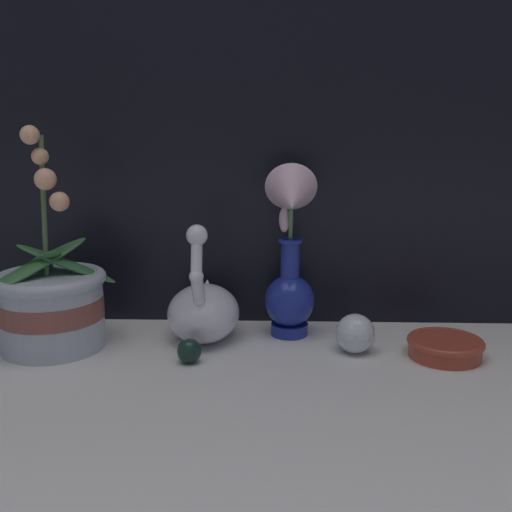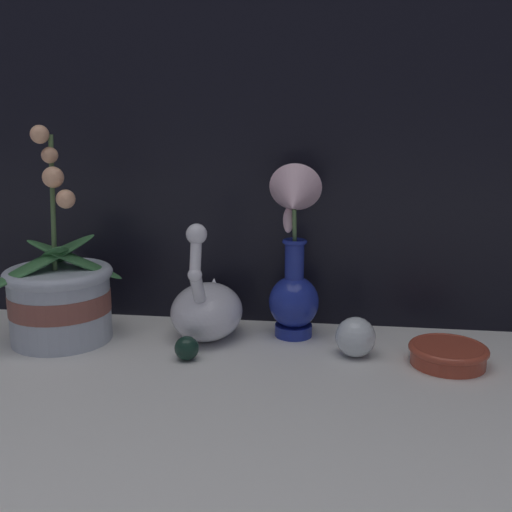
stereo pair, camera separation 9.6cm
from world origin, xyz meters
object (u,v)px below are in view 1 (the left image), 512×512
Objects in this scene: swan_figurine at (204,309)px; amber_dish at (445,346)px; blue_vase at (290,261)px; glass_sphere at (355,333)px; orchid_potted_plant at (51,301)px.

amber_dish is at bearing -9.62° from swan_figurine.
amber_dish is (0.25, -0.09, -0.12)m from blue_vase.
amber_dish is at bearing -18.99° from blue_vase.
amber_dish is at bearing -6.22° from glass_sphere.
glass_sphere is (0.50, -0.01, -0.05)m from orchid_potted_plant.
swan_figurine is 0.70× the size of blue_vase.
blue_vase is 2.49× the size of amber_dish.
orchid_potted_plant is 0.25m from swan_figurine.
blue_vase is 0.29m from amber_dish.
orchid_potted_plant is 0.65m from amber_dish.
glass_sphere reaches higher than amber_dish.
swan_figurine is at bearing -173.03° from blue_vase.
orchid_potted_plant is 1.71× the size of swan_figurine.
swan_figurine reaches higher than glass_sphere.
blue_vase is at bearing 6.97° from swan_figurine.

